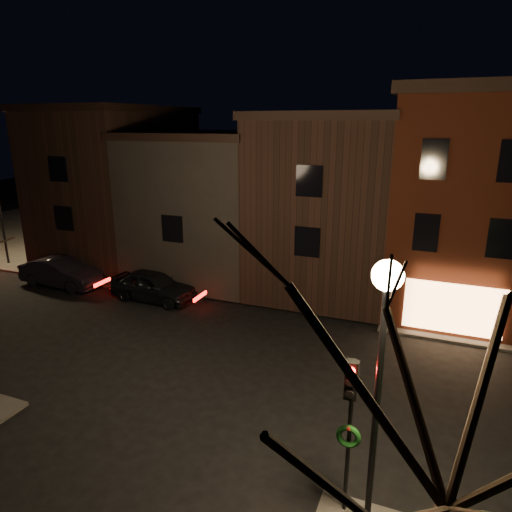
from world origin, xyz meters
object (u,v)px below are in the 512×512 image
(traffic_signal, at_px, (350,414))
(bare_tree_right, at_px, (469,358))
(parked_car_b, at_px, (61,273))
(street_lamp_near, at_px, (383,330))
(parked_car_a, at_px, (153,286))

(traffic_signal, relative_size, bare_tree_right, 0.48)
(traffic_signal, xyz_separation_m, bare_tree_right, (1.90, -2.99, 3.34))
(bare_tree_right, bearing_deg, parked_car_b, 147.38)
(traffic_signal, height_order, bare_tree_right, bare_tree_right)
(bare_tree_right, relative_size, parked_car_b, 1.71)
(street_lamp_near, xyz_separation_m, traffic_signal, (-0.60, 0.49, -2.37))
(bare_tree_right, distance_m, parked_car_a, 19.84)
(traffic_signal, distance_m, bare_tree_right, 4.87)
(parked_car_a, bearing_deg, bare_tree_right, -130.73)
(street_lamp_near, bearing_deg, parked_car_a, 140.42)
(parked_car_a, xyz_separation_m, parked_car_b, (-6.06, -0.16, 0.02))
(street_lamp_near, xyz_separation_m, bare_tree_right, (1.30, -2.50, 0.97))
(traffic_signal, xyz_separation_m, parked_car_b, (-18.16, 9.85, -1.99))
(street_lamp_near, bearing_deg, parked_car_b, 151.14)
(traffic_signal, distance_m, parked_car_b, 20.76)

